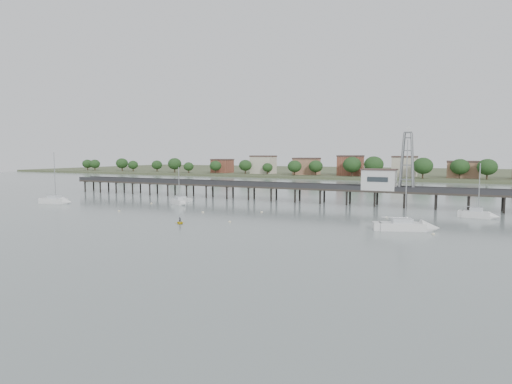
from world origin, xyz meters
TOP-DOWN VIEW (x-y plane):
  - ground_plane at (0.00, 0.00)m, footprint 500.00×500.00m
  - pier at (0.00, 60.00)m, footprint 150.00×5.00m
  - pier_building at (25.00, 60.00)m, footprint 8.40×5.40m
  - lattice_tower at (31.50, 60.00)m, footprint 3.20×3.20m
  - sailboat_b at (-21.46, 40.83)m, footprint 6.11×4.35m
  - sailboat_d at (36.00, 27.41)m, footprint 10.45×5.97m
  - sailboat_e at (47.34, 48.24)m, footprint 7.23×3.16m
  - sailboat_a at (-52.06, 29.70)m, footprint 8.93×3.90m
  - white_tender at (-24.96, 48.14)m, footprint 4.07×2.34m
  - yellow_dinghy at (-4.24, 16.39)m, footprint 1.69×1.47m
  - dinghy_occupant at (-4.24, 16.39)m, footprint 0.66×1.10m
  - mooring_buoys at (1.59, 31.29)m, footprint 69.62×19.22m
  - far_shore at (0.36, 239.58)m, footprint 500.00×170.00m

SIDE VIEW (x-z plane):
  - ground_plane at x=0.00m, z-range 0.00..0.00m
  - yellow_dinghy at x=-4.24m, z-range -1.22..1.22m
  - dinghy_occupant at x=-4.24m, z-range -0.12..0.12m
  - mooring_buoys at x=1.59m, z-range -0.12..0.28m
  - white_tender at x=-24.96m, z-range -0.28..1.20m
  - sailboat_d at x=36.00m, z-range -7.58..8.83m
  - sailboat_a at x=-52.06m, z-range -6.48..7.75m
  - sailboat_e at x=47.34m, z-range -5.19..6.49m
  - sailboat_b at x=-21.46m, z-range -4.40..5.72m
  - far_shore at x=0.36m, z-range -4.25..6.15m
  - pier at x=0.00m, z-range 1.04..6.54m
  - pier_building at x=25.00m, z-range 4.02..9.32m
  - lattice_tower at x=31.50m, z-range 3.35..18.85m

